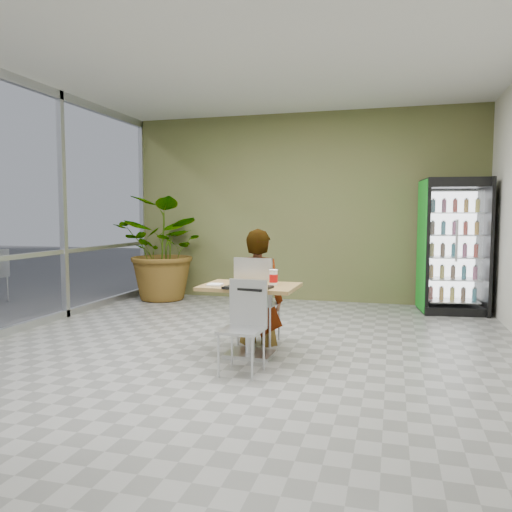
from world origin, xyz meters
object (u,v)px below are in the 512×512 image
object	(u,v)px
chair_near	(245,318)
beverage_fridge	(453,246)
chair_far	(256,294)
potted_plant	(166,249)
cafeteria_tray	(248,287)
soda_cup	(274,278)
dining_table	(250,305)
seated_woman	(258,300)

from	to	relation	value
chair_near	beverage_fridge	world-z (taller)	beverage_fridge
chair_far	chair_near	world-z (taller)	chair_far
beverage_fridge	potted_plant	world-z (taller)	beverage_fridge
chair_near	cafeteria_tray	bearing A→B (deg)	103.50
chair_near	soda_cup	xyz separation A→B (m)	(0.15, 0.54, 0.32)
dining_table	chair_near	world-z (taller)	chair_near
soda_cup	beverage_fridge	bearing A→B (deg)	55.76
dining_table	chair_far	xyz separation A→B (m)	(-0.06, 0.45, 0.05)
chair_far	seated_woman	bearing A→B (deg)	-92.67
cafeteria_tray	beverage_fridge	distance (m)	4.02
chair_far	chair_near	xyz separation A→B (m)	(0.15, -0.94, -0.08)
soda_cup	beverage_fridge	distance (m)	3.66
seated_woman	beverage_fridge	bearing A→B (deg)	-129.56
dining_table	cafeteria_tray	distance (m)	0.35
chair_near	potted_plant	world-z (taller)	potted_plant
chair_near	soda_cup	bearing A→B (deg)	78.87
beverage_fridge	cafeteria_tray	bearing A→B (deg)	-131.40
beverage_fridge	potted_plant	size ratio (longest dim) A/B	1.13
seated_woman	potted_plant	bearing A→B (deg)	-43.78
potted_plant	seated_woman	bearing A→B (deg)	-46.72
dining_table	soda_cup	world-z (taller)	soda_cup
seated_woman	potted_plant	size ratio (longest dim) A/B	0.91
seated_woman	cafeteria_tray	distance (m)	0.81
dining_table	beverage_fridge	distance (m)	3.86
dining_table	beverage_fridge	bearing A→B (deg)	53.19
chair_near	beverage_fridge	bearing A→B (deg)	62.38
chair_near	cafeteria_tray	size ratio (longest dim) A/B	2.01
dining_table	seated_woman	distance (m)	0.51
dining_table	chair_near	bearing A→B (deg)	-79.31
chair_far	potted_plant	distance (m)	3.40
dining_table	soda_cup	distance (m)	0.38
seated_woman	cafeteria_tray	size ratio (longest dim) A/B	3.79
soda_cup	seated_woman	bearing A→B (deg)	122.63
chair_near	beverage_fridge	size ratio (longest dim) A/B	0.43
dining_table	soda_cup	xyz separation A→B (m)	(0.24, 0.05, 0.29)
cafeteria_tray	soda_cup	bearing A→B (deg)	58.96
cafeteria_tray	beverage_fridge	size ratio (longest dim) A/B	0.21
cafeteria_tray	dining_table	bearing A→B (deg)	101.85
chair_far	beverage_fridge	size ratio (longest dim) A/B	0.50
dining_table	beverage_fridge	world-z (taller)	beverage_fridge
chair_far	cafeteria_tray	size ratio (longest dim) A/B	2.34
potted_plant	cafeteria_tray	bearing A→B (deg)	-53.11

